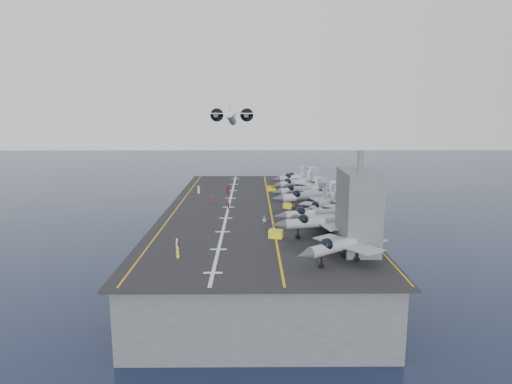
{
  "coord_description": "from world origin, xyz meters",
  "views": [
    {
      "loc": [
        -0.88,
        -96.45,
        31.52
      ],
      "look_at": [
        0.0,
        4.0,
        13.0
      ],
      "focal_mm": 32.0,
      "sensor_mm": 36.0,
      "label": 1
    }
  ],
  "objects_px": {
    "fighter_jet_0": "(343,243)",
    "tow_cart_a": "(276,234)",
    "island_superstructure": "(358,201)",
    "transport_plane": "(231,118)"
  },
  "relations": [
    {
      "from": "transport_plane",
      "to": "tow_cart_a",
      "type": "bearing_deg",
      "value": -82.14
    },
    {
      "from": "fighter_jet_0",
      "to": "tow_cart_a",
      "type": "bearing_deg",
      "value": 126.31
    },
    {
      "from": "tow_cart_a",
      "to": "transport_plane",
      "type": "height_order",
      "value": "transport_plane"
    },
    {
      "from": "tow_cart_a",
      "to": "transport_plane",
      "type": "relative_size",
      "value": 0.1
    },
    {
      "from": "island_superstructure",
      "to": "fighter_jet_0",
      "type": "height_order",
      "value": "island_superstructure"
    },
    {
      "from": "island_superstructure",
      "to": "tow_cart_a",
      "type": "relative_size",
      "value": 5.88
    },
    {
      "from": "tow_cart_a",
      "to": "transport_plane",
      "type": "xyz_separation_m",
      "value": [
        -10.68,
        77.39,
        17.31
      ]
    },
    {
      "from": "island_superstructure",
      "to": "transport_plane",
      "type": "xyz_separation_m",
      "value": [
        -22.64,
        83.64,
        10.49
      ]
    },
    {
      "from": "transport_plane",
      "to": "island_superstructure",
      "type": "bearing_deg",
      "value": -74.85
    },
    {
      "from": "island_superstructure",
      "to": "fighter_jet_0",
      "type": "relative_size",
      "value": 0.82
    }
  ]
}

